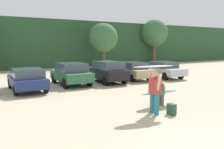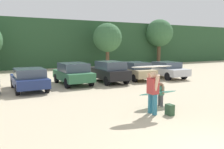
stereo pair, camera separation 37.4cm
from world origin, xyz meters
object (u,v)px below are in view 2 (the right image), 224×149
parked_car_forest_green (73,73)px  person_adult (153,90)px  parked_car_navy (29,79)px  backpack_dropped (170,110)px  parked_car_silver (165,69)px  parked_car_black (109,71)px  surfboard_white (152,67)px  person_child (161,93)px  surfboard_teal (158,93)px  parked_car_tan (135,70)px

parked_car_forest_green → person_adult: bearing=-176.6°
parked_car_navy → backpack_dropped: bearing=-152.9°
parked_car_navy → parked_car_silver: size_ratio=0.89×
parked_car_forest_green → person_adult: (0.60, -8.52, 0.18)m
parked_car_black → surfboard_white: surfboard_white is taller
parked_car_silver → person_adult: person_adult is taller
person_child → surfboard_white: 1.84m
parked_car_forest_green → parked_car_black: bearing=-98.7°
surfboard_teal → backpack_dropped: 1.41m
parked_car_silver → surfboard_teal: 9.88m
parked_car_black → parked_car_tan: parked_car_black is taller
parked_car_black → person_adult: (-2.13, -8.13, 0.15)m
surfboard_teal → backpack_dropped: bearing=73.4°
parked_car_silver → person_adult: size_ratio=2.54×
backpack_dropped → parked_car_tan: bearing=64.8°
parked_car_silver → surfboard_white: 11.08m
parked_car_silver → person_child: (-6.53, -7.29, -0.10)m
person_adult → backpack_dropped: bearing=139.2°
parked_car_navy → surfboard_teal: parked_car_navy is taller
parked_car_black → backpack_dropped: (-1.62, -8.61, -0.63)m
backpack_dropped → surfboard_teal: bearing=71.3°
parked_car_navy → backpack_dropped: size_ratio=8.94×
parked_car_black → surfboard_teal: 7.43m
person_adult → parked_car_tan: bearing=-117.3°
parked_car_forest_green → surfboard_white: (0.62, -8.41, 1.14)m
parked_car_navy → person_adult: person_adult is taller
parked_car_silver → person_adult: bearing=138.3°
parked_car_forest_green → parked_car_tan: 5.38m
person_adult → backpack_dropped: 1.05m
parked_car_navy → parked_car_silver: 11.37m
surfboard_white → surfboard_teal: bearing=-133.8°
person_child → backpack_dropped: person_child is taller
parked_car_tan → backpack_dropped: bearing=158.7°
surfboard_teal → parked_car_silver: bearing=-130.4°
surfboard_teal → parked_car_navy: bearing=-53.8°
parked_car_tan → parked_car_silver: bearing=-96.0°
parked_car_forest_green → person_adult: 8.55m
parked_car_black → parked_car_tan: (2.65, 0.46, -0.10)m
parked_car_navy → surfboard_white: (3.78, -7.61, 1.23)m
parked_car_tan → surfboard_white: 9.79m
parked_car_tan → backpack_dropped: 10.03m
person_child → surfboard_teal: (-0.14, -0.00, 0.01)m
parked_car_tan → surfboard_teal: (-3.83, -7.79, -0.11)m
parked_car_tan → person_adult: bearing=154.8°
backpack_dropped → parked_car_forest_green: bearing=97.1°
parked_car_silver → surfboard_teal: size_ratio=2.16×
parked_car_tan → person_adult: 9.83m
parked_car_forest_green → parked_car_black: 2.76m
surfboard_white → person_adult: bearing=87.9°
person_child → person_adult: bearing=38.3°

